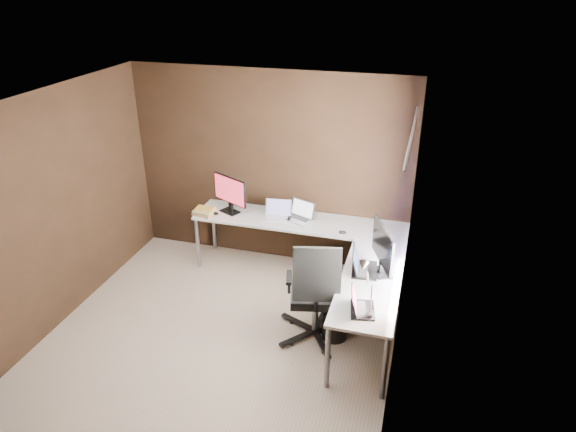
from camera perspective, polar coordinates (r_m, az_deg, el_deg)
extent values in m
cube|color=#C4B298|center=(5.69, -7.48, -13.07)|extent=(3.60, 3.60, 0.00)
cube|color=white|center=(4.56, -9.32, 12.15)|extent=(3.60, 3.60, 0.00)
cube|color=black|center=(6.54, -2.05, 5.24)|extent=(3.60, 0.00, 2.50)
cube|color=black|center=(3.72, -19.64, -14.39)|extent=(3.60, 0.00, 2.50)
cube|color=black|center=(5.92, -24.50, 0.49)|extent=(0.00, 3.60, 2.50)
cube|color=black|center=(4.64, 12.64, -4.67)|extent=(0.00, 3.60, 2.50)
cube|color=white|center=(4.85, 13.04, -0.58)|extent=(0.00, 1.00, 1.30)
cube|color=orange|center=(4.32, 11.60, -7.06)|extent=(0.01, 0.35, 2.00)
cube|color=orange|center=(5.59, 12.96, 0.84)|extent=(0.01, 0.35, 2.00)
cylinder|color=slate|center=(4.55, 13.61, 8.87)|extent=(0.02, 1.90, 0.02)
cube|color=silver|center=(6.37, 1.28, -0.61)|extent=(2.65, 0.60, 0.03)
cube|color=silver|center=(5.25, 9.11, -7.27)|extent=(0.60, 1.65, 0.03)
cylinder|color=slate|center=(6.72, -9.99, -3.00)|extent=(0.05, 0.05, 0.70)
cylinder|color=slate|center=(7.14, -8.25, -1.06)|extent=(0.05, 0.05, 0.70)
cylinder|color=slate|center=(4.87, 4.40, -15.39)|extent=(0.05, 0.05, 0.70)
cylinder|color=slate|center=(4.83, 10.70, -16.28)|extent=(0.05, 0.05, 0.70)
cylinder|color=slate|center=(6.61, 12.70, -3.80)|extent=(0.05, 0.05, 0.70)
cube|color=silver|center=(6.13, 9.14, -6.58)|extent=(0.42, 0.50, 0.60)
cube|color=black|center=(6.61, -6.46, 0.50)|extent=(0.29, 0.25, 0.01)
cube|color=black|center=(6.60, -6.36, 1.05)|extent=(0.06, 0.05, 0.11)
cube|color=black|center=(6.50, -6.46, 2.90)|extent=(0.51, 0.27, 0.35)
cube|color=#D42A42|center=(6.49, -6.56, 2.86)|extent=(0.47, 0.23, 0.32)
cube|color=black|center=(5.38, 10.43, -6.18)|extent=(0.24, 0.28, 0.01)
cube|color=black|center=(5.34, 10.27, -5.62)|extent=(0.05, 0.06, 0.11)
cube|color=black|center=(5.22, 10.49, -3.24)|extent=(0.27, 0.60, 0.40)
cube|color=#110EBD|center=(5.22, 10.65, -3.23)|extent=(0.24, 0.57, 0.37)
cube|color=silver|center=(6.40, -1.19, -0.22)|extent=(0.35, 0.26, 0.02)
cube|color=silver|center=(6.43, -1.06, 0.98)|extent=(0.33, 0.10, 0.20)
cube|color=slate|center=(6.42, -1.07, 0.96)|extent=(0.29, 0.08, 0.17)
cube|color=silver|center=(6.37, 1.15, -0.35)|extent=(0.41, 0.36, 0.02)
cube|color=silver|center=(6.39, 1.66, 0.86)|extent=(0.34, 0.19, 0.22)
cube|color=silver|center=(6.38, 1.63, 0.84)|extent=(0.30, 0.17, 0.18)
cube|color=black|center=(5.39, 8.49, -5.94)|extent=(0.30, 0.39, 0.02)
cube|color=black|center=(5.33, 7.52, -4.76)|extent=(0.11, 0.37, 0.23)
cube|color=#171E39|center=(5.33, 7.58, -4.76)|extent=(0.09, 0.33, 0.20)
cube|color=black|center=(4.82, 8.27, -10.27)|extent=(0.26, 0.34, 0.02)
cube|color=black|center=(4.75, 7.36, -9.23)|extent=(0.11, 0.31, 0.19)
cube|color=#BC477B|center=(4.75, 7.43, -9.23)|extent=(0.09, 0.27, 0.16)
cube|color=tan|center=(6.59, -9.25, 0.30)|extent=(0.30, 0.25, 0.03)
cube|color=gold|center=(6.58, -9.26, 0.49)|extent=(0.26, 0.22, 0.02)
cube|color=beige|center=(6.58, -9.28, 0.66)|extent=(0.26, 0.21, 0.02)
cube|color=gold|center=(6.57, -9.29, 0.79)|extent=(0.23, 0.18, 0.02)
ellipsoid|color=black|center=(6.56, -8.10, 0.29)|extent=(0.09, 0.06, 0.04)
ellipsoid|color=black|center=(6.07, 6.08, -1.80)|extent=(0.11, 0.09, 0.04)
cylinder|color=slate|center=(4.74, 9.07, -10.76)|extent=(0.07, 0.07, 0.05)
cylinder|color=slate|center=(4.64, 9.22, -9.08)|extent=(0.02, 0.02, 0.28)
cylinder|color=slate|center=(4.56, 8.81, -6.77)|extent=(0.02, 0.16, 0.21)
cone|color=slate|center=(4.58, 8.37, -5.48)|extent=(0.09, 0.11, 0.12)
cylinder|color=slate|center=(5.51, 3.06, -10.69)|extent=(0.07, 0.07, 0.42)
cube|color=black|center=(5.37, 3.12, -8.60)|extent=(0.61, 0.61, 0.09)
cube|color=black|center=(4.95, 3.24, -6.51)|extent=(0.48, 0.24, 0.56)
cylinder|color=black|center=(5.56, 5.22, -11.96)|extent=(0.29, 0.29, 0.31)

